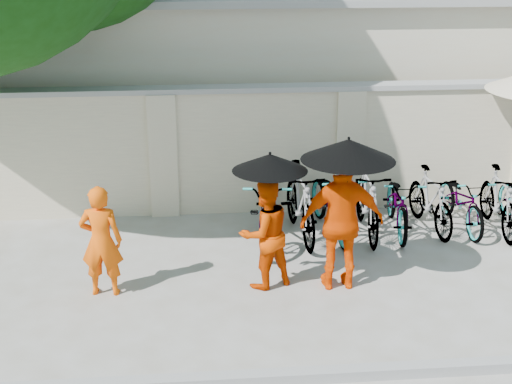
{
  "coord_description": "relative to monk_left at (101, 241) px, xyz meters",
  "views": [
    {
      "loc": [
        -0.52,
        -7.86,
        4.32
      ],
      "look_at": [
        0.29,
        1.0,
        1.1
      ],
      "focal_mm": 50.0,
      "sensor_mm": 36.0,
      "label": 1
    }
  ],
  "objects": [
    {
      "name": "bike_0",
      "position": [
        2.24,
        1.47,
        -0.21
      ],
      "size": [
        0.87,
        2.01,
        1.03
      ],
      "primitive_type": "imported",
      "rotation": [
        0.0,
        0.0,
        -0.1
      ],
      "color": "slate",
      "rests_on": "ground"
    },
    {
      "name": "bike_3",
      "position": [
        3.77,
        1.56,
        -0.18
      ],
      "size": [
        0.63,
        1.84,
        1.09
      ],
      "primitive_type": "imported",
      "rotation": [
        0.0,
        0.0,
        -0.07
      ],
      "color": "slate",
      "rests_on": "ground"
    },
    {
      "name": "compound_wall",
      "position": [
        2.7,
        2.78,
        0.27
      ],
      "size": [
        20.0,
        0.3,
        2.0
      ],
      "primitive_type": "cube",
      "color": "beige",
      "rests_on": "ground"
    },
    {
      "name": "bike_6",
      "position": [
        5.3,
        1.69,
        -0.29
      ],
      "size": [
        0.65,
        1.69,
        0.88
      ],
      "primitive_type": "imported",
      "rotation": [
        0.0,
        0.0,
        0.04
      ],
      "color": "slate",
      "rests_on": "ground"
    },
    {
      "name": "ground",
      "position": [
        1.7,
        -0.42,
        -0.73
      ],
      "size": [
        80.0,
        80.0,
        0.0
      ],
      "primitive_type": "plane",
      "color": "#A9A8A6"
    },
    {
      "name": "monk_right",
      "position": [
        3.02,
        -0.09,
        0.18
      ],
      "size": [
        1.06,
        0.44,
        1.81
      ],
      "primitive_type": "imported",
      "rotation": [
        0.0,
        0.0,
        3.14
      ],
      "color": "#F54800",
      "rests_on": "ground"
    },
    {
      "name": "monk_left",
      "position": [
        0.0,
        0.0,
        0.0
      ],
      "size": [
        0.56,
        0.39,
        1.45
      ],
      "primitive_type": "imported",
      "rotation": [
        0.0,
        0.0,
        3.06
      ],
      "color": "#F65406",
      "rests_on": "ground"
    },
    {
      "name": "bike_5",
      "position": [
        4.79,
        1.68,
        -0.25
      ],
      "size": [
        0.62,
        1.63,
        0.96
      ],
      "primitive_type": "imported",
      "rotation": [
        0.0,
        0.0,
        0.11
      ],
      "color": "slate",
      "rests_on": "ground"
    },
    {
      "name": "parasol_center",
      "position": [
        2.11,
        -0.04,
        0.98
      ],
      "size": [
        0.93,
        0.93,
        0.99
      ],
      "color": "black",
      "rests_on": "ground"
    },
    {
      "name": "building_behind",
      "position": [
        3.7,
        6.58,
        0.87
      ],
      "size": [
        14.0,
        6.0,
        3.2
      ],
      "primitive_type": "cube",
      "color": "beige",
      "rests_on": "ground"
    },
    {
      "name": "bike_7",
      "position": [
        5.81,
        1.51,
        -0.23
      ],
      "size": [
        0.56,
        1.67,
        0.99
      ],
      "primitive_type": "imported",
      "rotation": [
        0.0,
        0.0,
        -0.06
      ],
      "color": "slate",
      "rests_on": "ground"
    },
    {
      "name": "parasol_right",
      "position": [
        3.04,
        -0.17,
        1.15
      ],
      "size": [
        1.16,
        1.16,
        0.99
      ],
      "color": "black",
      "rests_on": "ground"
    },
    {
      "name": "bike_1",
      "position": [
        2.75,
        1.56,
        -0.17
      ],
      "size": [
        0.65,
        1.89,
        1.11
      ],
      "primitive_type": "imported",
      "rotation": [
        0.0,
        0.0,
        0.07
      ],
      "color": "slate",
      "rests_on": "ground"
    },
    {
      "name": "bike_4",
      "position": [
        4.28,
        1.65,
        -0.27
      ],
      "size": [
        0.81,
        1.8,
        0.91
      ],
      "primitive_type": "imported",
      "rotation": [
        0.0,
        0.0,
        -0.12
      ],
      "color": "slate",
      "rests_on": "ground"
    },
    {
      "name": "monk_center",
      "position": [
        2.06,
        0.04,
        0.0
      ],
      "size": [
        0.87,
        0.79,
        1.46
      ],
      "primitive_type": "imported",
      "rotation": [
        0.0,
        0.0,
        3.56
      ],
      "color": "#D33A00",
      "rests_on": "ground"
    },
    {
      "name": "kerb",
      "position": [
        1.7,
        -2.12,
        -0.67
      ],
      "size": [
        40.0,
        0.16,
        0.12
      ],
      "primitive_type": "cube",
      "color": "gray",
      "rests_on": "ground"
    },
    {
      "name": "bike_2",
      "position": [
        3.26,
        1.67,
        -0.22
      ],
      "size": [
        0.9,
        1.98,
        1.01
      ],
      "primitive_type": "imported",
      "rotation": [
        0.0,
        0.0,
        0.12
      ],
      "color": "slate",
      "rests_on": "ground"
    }
  ]
}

